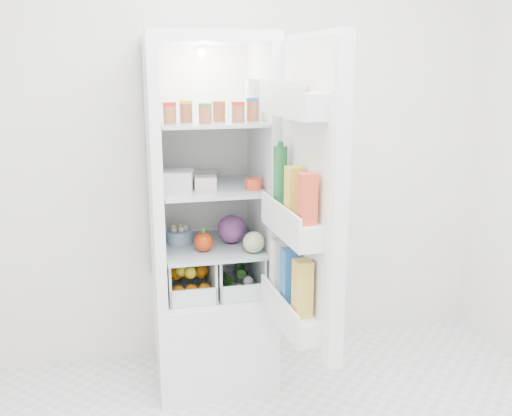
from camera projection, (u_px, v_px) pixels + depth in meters
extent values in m
cube|color=silver|center=(237.00, 130.00, 3.15)|extent=(3.00, 0.02, 2.60)
cube|color=white|center=(212.00, 331.00, 3.09)|extent=(0.60, 0.60, 0.50)
cube|color=white|center=(207.00, 38.00, 2.72)|extent=(0.60, 0.60, 0.05)
cube|color=white|center=(202.00, 163.00, 3.14)|extent=(0.60, 0.05, 1.25)
cube|color=white|center=(154.00, 174.00, 2.82)|extent=(0.05, 0.60, 1.25)
cube|color=white|center=(262.00, 170.00, 2.94)|extent=(0.05, 0.60, 1.25)
cube|color=white|center=(203.00, 164.00, 3.11)|extent=(0.50, 0.01, 1.25)
sphere|color=white|center=(201.00, 53.00, 2.93)|extent=(0.05, 0.05, 0.05)
cube|color=#A8BCC5|center=(211.00, 246.00, 2.95)|extent=(0.49, 0.53, 0.01)
cube|color=#A8BCC5|center=(210.00, 188.00, 2.87)|extent=(0.49, 0.53, 0.02)
cube|color=#A8BCC5|center=(209.00, 122.00, 2.79)|extent=(0.49, 0.53, 0.02)
cylinder|color=#B21919|center=(170.00, 114.00, 2.61)|extent=(0.06, 0.06, 0.08)
cylinder|color=gold|center=(186.00, 113.00, 2.67)|extent=(0.06, 0.06, 0.08)
cylinder|color=#267226|center=(205.00, 114.00, 2.61)|extent=(0.06, 0.06, 0.08)
cylinder|color=brown|center=(219.00, 112.00, 2.73)|extent=(0.06, 0.06, 0.08)
cylinder|color=#B21919|center=(238.00, 113.00, 2.68)|extent=(0.06, 0.06, 0.08)
cylinder|color=#194C8C|center=(253.00, 112.00, 2.74)|extent=(0.06, 0.06, 0.08)
cylinder|color=white|center=(251.00, 99.00, 2.82)|extent=(0.07, 0.07, 0.20)
cube|color=silver|center=(178.00, 180.00, 2.77)|extent=(0.18, 0.18, 0.10)
cube|color=silver|center=(206.00, 182.00, 2.80)|extent=(0.12, 0.12, 0.06)
cylinder|color=red|center=(254.00, 184.00, 2.78)|extent=(0.09, 0.09, 0.05)
cube|color=silver|center=(202.00, 175.00, 3.04)|extent=(0.20, 0.17, 0.04)
sphere|color=#591E54|center=(232.00, 229.00, 2.96)|extent=(0.15, 0.15, 0.15)
sphere|color=red|center=(204.00, 242.00, 2.83)|extent=(0.10, 0.10, 0.10)
cylinder|color=#81A4C0|center=(179.00, 236.00, 2.98)|extent=(0.18, 0.18, 0.07)
sphere|color=#A3B789|center=(254.00, 242.00, 2.81)|extent=(0.11, 0.11, 0.11)
sphere|color=orange|center=(179.00, 292.00, 2.84)|extent=(0.07, 0.07, 0.07)
sphere|color=orange|center=(192.00, 291.00, 2.85)|extent=(0.07, 0.07, 0.07)
sphere|color=orange|center=(204.00, 290.00, 2.87)|extent=(0.07, 0.07, 0.07)
sphere|color=orange|center=(176.00, 274.00, 2.94)|extent=(0.07, 0.07, 0.07)
sphere|color=orange|center=(189.00, 273.00, 2.95)|extent=(0.07, 0.07, 0.07)
sphere|color=orange|center=(201.00, 272.00, 2.97)|extent=(0.07, 0.07, 0.07)
sphere|color=yellow|center=(182.00, 271.00, 2.88)|extent=(0.06, 0.06, 0.06)
sphere|color=yellow|center=(193.00, 263.00, 3.00)|extent=(0.06, 0.06, 0.06)
sphere|color=yellow|center=(191.00, 273.00, 2.85)|extent=(0.06, 0.06, 0.06)
cylinder|color=#27531B|center=(228.00, 281.00, 3.01)|extent=(0.09, 0.21, 0.05)
cylinder|color=#27531B|center=(240.00, 268.00, 3.07)|extent=(0.08, 0.21, 0.05)
sphere|color=white|center=(239.00, 289.00, 2.91)|extent=(0.05, 0.05, 0.05)
sphere|color=white|center=(248.00, 281.00, 2.93)|extent=(0.05, 0.05, 0.05)
cube|color=white|center=(312.00, 194.00, 2.39)|extent=(0.09, 0.60, 1.30)
cube|color=white|center=(304.00, 194.00, 2.38)|extent=(0.04, 0.56, 1.26)
cube|color=white|center=(294.00, 104.00, 2.27)|extent=(0.13, 0.50, 0.10)
cube|color=white|center=(292.00, 224.00, 2.39)|extent=(0.13, 0.50, 0.10)
cube|color=white|center=(291.00, 312.00, 2.49)|extent=(0.13, 0.50, 0.10)
sphere|color=#A97A4C|center=(304.00, 89.00, 2.14)|extent=(0.05, 0.05, 0.05)
sphere|color=#A97A4C|center=(297.00, 89.00, 2.22)|extent=(0.05, 0.05, 0.05)
sphere|color=#A97A4C|center=(290.00, 88.00, 2.29)|extent=(0.05, 0.05, 0.05)
sphere|color=#A97A4C|center=(283.00, 87.00, 2.37)|extent=(0.05, 0.05, 0.05)
cylinder|color=#195829|center=(280.00, 176.00, 2.49)|extent=(0.06, 0.06, 0.26)
cube|color=yellow|center=(294.00, 191.00, 2.33)|extent=(0.07, 0.07, 0.20)
cube|color=#E44528|center=(307.00, 199.00, 2.19)|extent=(0.07, 0.07, 0.20)
cube|color=white|center=(279.00, 264.00, 2.59)|extent=(0.07, 0.07, 0.24)
cube|color=#2366B3|center=(290.00, 276.00, 2.45)|extent=(0.07, 0.07, 0.24)
cube|color=gold|center=(302.00, 288.00, 2.31)|extent=(0.07, 0.07, 0.24)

